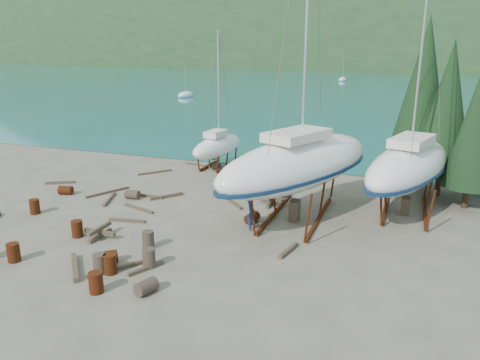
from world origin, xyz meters
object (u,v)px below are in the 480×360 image
(large_sailboat_near, at_px, (299,163))
(small_sailboat_shore, at_px, (218,146))
(large_sailboat_far, at_px, (410,165))
(worker, at_px, (251,214))

(large_sailboat_near, height_order, small_sailboat_shore, large_sailboat_near)
(large_sailboat_far, bearing_deg, small_sailboat_shore, 175.29)
(small_sailboat_shore, xyz_separation_m, worker, (6.86, -11.66, -0.88))
(large_sailboat_near, distance_m, large_sailboat_far, 6.71)
(large_sailboat_far, relative_size, small_sailboat_shore, 1.65)
(large_sailboat_near, xyz_separation_m, large_sailboat_far, (5.87, 3.24, -0.36))
(large_sailboat_far, height_order, small_sailboat_shore, large_sailboat_far)
(large_sailboat_far, relative_size, worker, 9.98)
(large_sailboat_near, relative_size, small_sailboat_shore, 1.88)
(small_sailboat_shore, distance_m, worker, 13.55)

